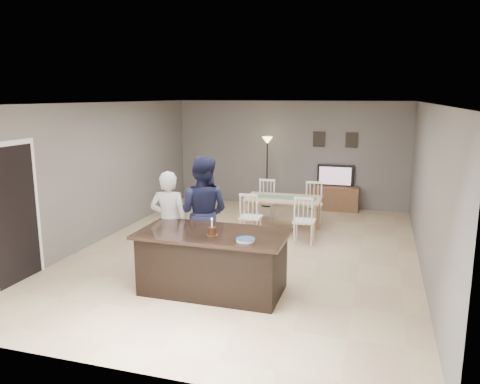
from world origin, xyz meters
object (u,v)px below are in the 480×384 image
(kitchen_island, at_px, (213,262))
(birthday_cake, at_px, (212,231))
(television, at_px, (335,176))
(floor_lamp, at_px, (267,153))
(woman, at_px, (169,222))
(man, at_px, (202,212))
(plate_stack, at_px, (246,240))
(dining_table, at_px, (283,203))
(tv_console, at_px, (334,198))

(kitchen_island, distance_m, birthday_cake, 0.52)
(television, xyz_separation_m, floor_lamp, (-1.72, -0.16, 0.53))
(kitchen_island, relative_size, woman, 1.29)
(man, distance_m, plate_stack, 1.60)
(woman, xyz_separation_m, plate_stack, (1.52, -0.83, 0.09))
(dining_table, xyz_separation_m, floor_lamp, (-0.87, 2.13, 0.79))
(tv_console, xyz_separation_m, floor_lamp, (-1.72, -0.09, 1.10))
(man, height_order, birthday_cake, man)
(kitchen_island, height_order, floor_lamp, floor_lamp)
(woman, height_order, dining_table, woman)
(kitchen_island, xyz_separation_m, television, (1.20, 5.64, 0.41))
(tv_console, distance_m, floor_lamp, 2.04)
(television, distance_m, woman, 5.53)
(tv_console, bearing_deg, birthday_cake, -101.50)
(tv_console, height_order, woman, woman)
(kitchen_island, bearing_deg, man, 119.54)
(television, xyz_separation_m, birthday_cake, (-1.16, -5.77, 0.09))
(birthday_cake, distance_m, plate_stack, 0.55)
(woman, xyz_separation_m, man, (0.44, 0.35, 0.11))
(floor_lamp, bearing_deg, television, 5.41)
(television, distance_m, dining_table, 2.46)
(plate_stack, bearing_deg, television, 83.95)
(dining_table, bearing_deg, woman, -116.34)
(woman, bearing_deg, dining_table, -125.68)
(television, height_order, birthday_cake, birthday_cake)
(tv_console, height_order, plate_stack, plate_stack)
(woman, distance_m, man, 0.57)
(plate_stack, bearing_deg, tv_console, 83.88)
(dining_table, bearing_deg, birthday_cake, -96.49)
(birthday_cake, bearing_deg, television, 78.63)
(man, bearing_deg, television, -110.70)
(woman, height_order, man, man)
(man, relative_size, floor_lamp, 1.04)
(kitchen_island, xyz_separation_m, plate_stack, (0.57, -0.28, 0.47))
(television, xyz_separation_m, woman, (-2.15, -5.09, -0.03))
(woman, bearing_deg, television, -123.54)
(dining_table, bearing_deg, television, 68.48)
(tv_console, relative_size, man, 0.64)
(tv_console, distance_m, birthday_cake, 5.86)
(birthday_cake, height_order, dining_table, birthday_cake)
(television, xyz_separation_m, plate_stack, (-0.63, -5.92, 0.06))
(man, distance_m, floor_lamp, 4.60)
(tv_console, distance_m, man, 5.02)
(woman, distance_m, dining_table, 3.09)
(television, relative_size, floor_lamp, 0.51)
(floor_lamp, bearing_deg, tv_console, 3.08)
(floor_lamp, bearing_deg, birthday_cake, -84.34)
(dining_table, relative_size, floor_lamp, 0.99)
(kitchen_island, relative_size, television, 2.35)
(tv_console, distance_m, dining_table, 2.40)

